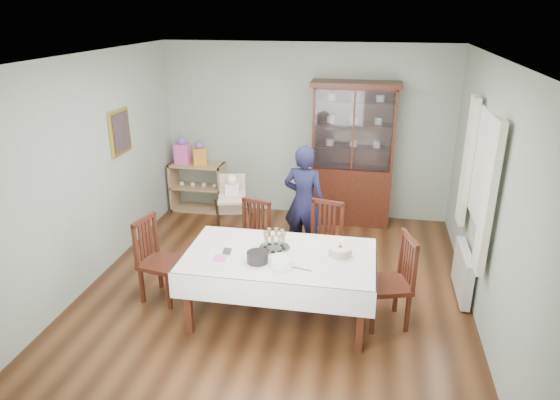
% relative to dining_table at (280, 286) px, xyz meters
% --- Properties ---
extents(floor, '(5.00, 5.00, 0.00)m').
position_rel_dining_table_xyz_m(floor, '(-0.15, 0.52, -0.38)').
color(floor, '#593319').
rests_on(floor, ground).
extents(room_shell, '(5.00, 5.00, 5.00)m').
position_rel_dining_table_xyz_m(room_shell, '(-0.15, 1.05, 1.32)').
color(room_shell, '#9EAA99').
rests_on(room_shell, floor).
extents(dining_table, '(2.01, 1.16, 0.76)m').
position_rel_dining_table_xyz_m(dining_table, '(0.00, 0.00, 0.00)').
color(dining_table, '#4C2113').
rests_on(dining_table, floor).
extents(china_cabinet, '(1.30, 0.48, 2.18)m').
position_rel_dining_table_xyz_m(china_cabinet, '(0.60, 2.78, 0.74)').
color(china_cabinet, '#4C2113').
rests_on(china_cabinet, floor).
extents(sideboard, '(0.90, 0.38, 0.80)m').
position_rel_dining_table_xyz_m(sideboard, '(-1.90, 2.80, 0.02)').
color(sideboard, tan).
rests_on(sideboard, floor).
extents(picture_frame, '(0.04, 0.48, 0.58)m').
position_rel_dining_table_xyz_m(picture_frame, '(-2.37, 1.32, 1.27)').
color(picture_frame, gold).
rests_on(picture_frame, room_shell).
extents(window, '(0.04, 1.02, 1.22)m').
position_rel_dining_table_xyz_m(window, '(2.07, 0.82, 1.17)').
color(window, white).
rests_on(window, room_shell).
extents(curtain_left, '(0.07, 0.30, 1.55)m').
position_rel_dining_table_xyz_m(curtain_left, '(2.01, 0.20, 1.07)').
color(curtain_left, silver).
rests_on(curtain_left, room_shell).
extents(curtain_right, '(0.07, 0.30, 1.55)m').
position_rel_dining_table_xyz_m(curtain_right, '(2.01, 1.44, 1.07)').
color(curtain_right, silver).
rests_on(curtain_right, room_shell).
extents(radiator, '(0.10, 0.80, 0.55)m').
position_rel_dining_table_xyz_m(radiator, '(2.01, 0.82, -0.08)').
color(radiator, white).
rests_on(radiator, floor).
extents(chair_far_left, '(0.51, 0.51, 0.93)m').
position_rel_dining_table_xyz_m(chair_far_left, '(-0.54, 0.91, -0.11)').
color(chair_far_left, '#4C2113').
rests_on(chair_far_left, floor).
extents(chair_far_right, '(0.52, 0.52, 0.96)m').
position_rel_dining_table_xyz_m(chair_far_right, '(0.35, 0.95, -0.10)').
color(chair_far_right, '#4C2113').
rests_on(chair_far_right, floor).
extents(chair_end_left, '(0.51, 0.51, 0.98)m').
position_rel_dining_table_xyz_m(chair_end_left, '(-1.40, 0.14, -0.09)').
color(chair_end_left, '#4C2113').
rests_on(chair_end_left, floor).
extents(chair_end_right, '(0.56, 0.56, 1.00)m').
position_rel_dining_table_xyz_m(chair_end_right, '(1.14, 0.11, -0.09)').
color(chair_end_right, '#4C2113').
rests_on(chair_end_right, floor).
extents(woman, '(0.62, 0.47, 1.54)m').
position_rel_dining_table_xyz_m(woman, '(0.04, 1.51, 0.39)').
color(woman, '#161631').
rests_on(woman, floor).
extents(high_chair, '(0.58, 0.58, 1.07)m').
position_rel_dining_table_xyz_m(high_chair, '(-0.95, 1.55, 0.03)').
color(high_chair, black).
rests_on(high_chair, floor).
extents(champagne_tray, '(0.33, 0.33, 0.20)m').
position_rel_dining_table_xyz_m(champagne_tray, '(-0.08, 0.12, 0.44)').
color(champagne_tray, silver).
rests_on(champagne_tray, dining_table).
extents(birthday_cake, '(0.27, 0.27, 0.19)m').
position_rel_dining_table_xyz_m(birthday_cake, '(0.62, 0.08, 0.43)').
color(birthday_cake, white).
rests_on(birthday_cake, dining_table).
extents(plate_stack_dark, '(0.27, 0.27, 0.11)m').
position_rel_dining_table_xyz_m(plate_stack_dark, '(-0.19, -0.20, 0.43)').
color(plate_stack_dark, black).
rests_on(plate_stack_dark, dining_table).
extents(plate_stack_white, '(0.26, 0.26, 0.10)m').
position_rel_dining_table_xyz_m(plate_stack_white, '(0.07, -0.24, 0.42)').
color(plate_stack_white, white).
rests_on(plate_stack_white, dining_table).
extents(napkin_stack, '(0.14, 0.14, 0.02)m').
position_rel_dining_table_xyz_m(napkin_stack, '(-0.59, -0.21, 0.38)').
color(napkin_stack, '#F45AB6').
rests_on(napkin_stack, dining_table).
extents(cutlery, '(0.14, 0.18, 0.01)m').
position_rel_dining_table_xyz_m(cutlery, '(-0.59, -0.04, 0.38)').
color(cutlery, silver).
rests_on(cutlery, dining_table).
extents(cake_knife, '(0.26, 0.09, 0.01)m').
position_rel_dining_table_xyz_m(cake_knife, '(0.25, -0.27, 0.38)').
color(cake_knife, silver).
rests_on(cake_knife, dining_table).
extents(gift_bag_pink, '(0.24, 0.15, 0.44)m').
position_rel_dining_table_xyz_m(gift_bag_pink, '(-2.12, 2.78, 0.61)').
color(gift_bag_pink, '#F45AB6').
rests_on(gift_bag_pink, sideboard).
extents(gift_bag_orange, '(0.24, 0.21, 0.38)m').
position_rel_dining_table_xyz_m(gift_bag_orange, '(-1.83, 2.78, 0.58)').
color(gift_bag_orange, orange).
rests_on(gift_bag_orange, sideboard).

